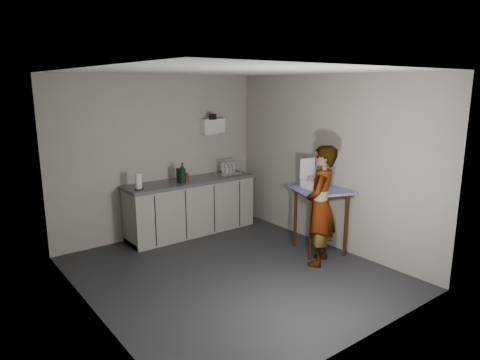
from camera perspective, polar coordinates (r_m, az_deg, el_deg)
ground at (r=5.81m, az=-1.03°, el=-12.24°), size 4.00×4.00×0.00m
wall_back at (r=7.07m, az=-10.70°, el=3.08°), size 3.60×0.02×2.60m
wall_right at (r=6.60m, az=11.54°, el=2.37°), size 0.02×4.00×2.60m
wall_left at (r=4.60m, az=-19.35°, el=-2.51°), size 0.02×4.00×2.60m
ceiling at (r=5.28m, az=-1.14°, el=14.25°), size 3.60×4.00×0.01m
kitchen_counter at (r=7.21m, az=-6.53°, el=-3.74°), size 2.24×0.62×0.91m
wall_shelf at (r=7.46m, az=-3.68°, el=7.21°), size 0.42×0.18×0.37m
side_table at (r=6.38m, az=10.73°, el=-2.19°), size 0.96×0.96×0.96m
standing_man at (r=5.93m, az=10.69°, el=-3.40°), size 0.72×0.65×1.66m
soap_bottle at (r=6.86m, az=-7.69°, el=0.96°), size 0.13×0.13×0.32m
soda_can at (r=7.06m, az=-7.12°, el=0.45°), size 0.06×0.06×0.12m
dark_bottle at (r=6.93m, az=-8.23°, el=0.65°), size 0.07×0.07×0.23m
paper_towel at (r=6.55m, az=-13.39°, el=-0.23°), size 0.14×0.14×0.25m
dish_rack at (r=7.42m, az=-1.59°, el=1.15°), size 0.38×0.29×0.27m
bakery_box at (r=6.35m, az=9.81°, el=-0.20°), size 0.33×0.34×0.42m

